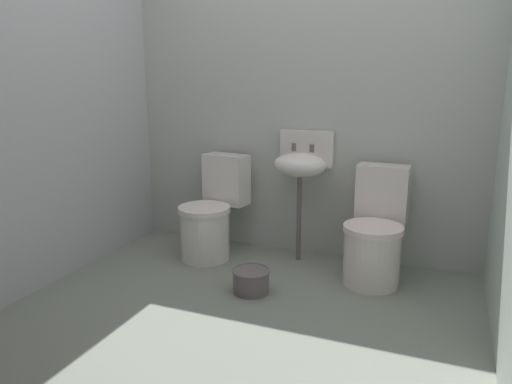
{
  "coord_description": "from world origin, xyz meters",
  "views": [
    {
      "loc": [
        1.07,
        -2.37,
        1.41
      ],
      "look_at": [
        0.0,
        0.3,
        0.7
      ],
      "focal_mm": 33.9,
      "sensor_mm": 36.0,
      "label": 1
    }
  ],
  "objects_px": {
    "sink": "(301,164)",
    "bucket": "(251,280)",
    "toilet_right": "(375,236)",
    "toilet_left": "(211,216)"
  },
  "relations": [
    {
      "from": "toilet_right",
      "to": "toilet_left",
      "type": "bearing_deg",
      "value": 1.83
    },
    {
      "from": "toilet_right",
      "to": "sink",
      "type": "xyz_separation_m",
      "value": [
        -0.6,
        0.19,
        0.43
      ]
    },
    {
      "from": "sink",
      "to": "bucket",
      "type": "distance_m",
      "value": 0.98
    },
    {
      "from": "toilet_left",
      "to": "toilet_right",
      "type": "relative_size",
      "value": 1.0
    },
    {
      "from": "toilet_left",
      "to": "toilet_right",
      "type": "height_order",
      "value": "same"
    },
    {
      "from": "sink",
      "to": "bucket",
      "type": "bearing_deg",
      "value": -99.69
    },
    {
      "from": "sink",
      "to": "bucket",
      "type": "height_order",
      "value": "sink"
    },
    {
      "from": "toilet_right",
      "to": "sink",
      "type": "relative_size",
      "value": 0.79
    },
    {
      "from": "toilet_left",
      "to": "toilet_right",
      "type": "distance_m",
      "value": 1.26
    },
    {
      "from": "toilet_left",
      "to": "toilet_right",
      "type": "xyz_separation_m",
      "value": [
        1.26,
        -0.0,
        0.0
      ]
    }
  ]
}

